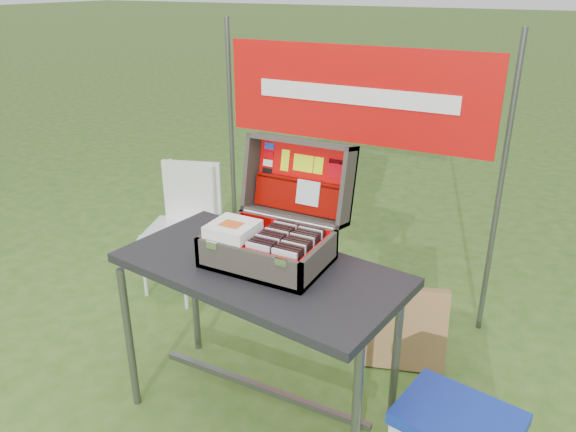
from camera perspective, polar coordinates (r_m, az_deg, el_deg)
The scene contains 94 objects.
ground at distance 2.94m, azimuth -2.73°, elevation -17.56°, with size 80.00×80.00×0.00m, color #325F19.
table at distance 2.62m, azimuth -2.77°, elevation -12.56°, with size 1.24×0.62×0.78m, color black, non-canonical shape.
table_top at distance 2.43m, azimuth -2.93°, elevation -5.46°, with size 1.24×0.62×0.04m, color black.
table_leg_fl at distance 2.76m, azimuth -15.83°, elevation -11.96°, with size 0.04×0.04×0.74m, color #59595B.
table_leg_fr at distance 2.27m, azimuth 6.90°, elevation -20.03°, with size 0.04×0.04×0.74m, color #59595B.
table_leg_bl at distance 3.08m, azimuth -9.50°, elevation -7.45°, with size 0.04×0.04×0.74m, color #59595B.
table_leg_br at distance 2.64m, azimuth 10.99°, elevation -13.21°, with size 0.04×0.04×0.74m, color #59595B.
table_brace at distance 2.79m, azimuth -2.66°, elevation -17.06°, with size 1.09×0.03×0.03m, color #59595B.
suitcase at distance 2.39m, azimuth -1.41°, elevation 0.85°, with size 0.50×0.52×0.47m, color #50483E, non-canonical shape.
suitcase_base_bottom at distance 2.43m, azimuth -2.05°, elevation -4.55°, with size 0.50×0.36×0.02m, color #50483E.
suitcase_base_wall_front at distance 2.28m, azimuth -4.19°, elevation -5.01°, with size 0.50×0.02×0.13m, color #50483E.
suitcase_base_wall_back at distance 2.54m, azimuth -0.17°, elevation -1.84°, with size 0.50×0.02×0.13m, color #50483E.
suitcase_base_wall_left at distance 2.53m, azimuth -6.83°, elevation -2.18°, with size 0.02×0.36×0.13m, color #50483E.
suitcase_base_wall_right at distance 2.31m, azimuth 3.16°, elevation -4.58°, with size 0.02×0.36×0.13m, color #50483E.
suitcase_liner_floor at distance 2.43m, azimuth -2.05°, elevation -4.28°, with size 0.46×0.32×0.01m, color #E60001.
suitcase_latch_left at distance 2.33m, azimuth -7.75°, elevation -2.96°, with size 0.05×0.01×0.03m, color silver.
suitcase_latch_right at distance 2.17m, azimuth -0.73°, elevation -4.73°, with size 0.05×0.01×0.03m, color silver.
suitcase_hinge at distance 2.52m, azimuth -0.07°, elevation -0.36°, with size 0.02×0.02×0.45m, color silver.
suitcase_lid_back at distance 2.60m, azimuth 1.59°, elevation 3.89°, with size 0.50×0.36×0.02m, color #50483E.
suitcase_lid_rim_far at distance 2.53m, azimuth 1.43°, elevation 7.57°, with size 0.50×0.02×0.13m, color #50483E.
suitcase_lid_rim_near at distance 2.58m, azimuth 0.64°, elevation 0.07°, with size 0.50×0.02×0.13m, color #50483E.
suitcase_lid_rim_left at distance 2.66m, azimuth -3.63°, elevation 4.58°, with size 0.02×0.36×0.13m, color #50483E.
suitcase_lid_rim_right at distance 2.46m, azimuth 6.07°, elevation 2.90°, with size 0.02×0.36×0.13m, color #50483E.
suitcase_lid_liner at distance 2.59m, azimuth 1.46°, elevation 3.87°, with size 0.46×0.32×0.01m, color #E60001.
suitcase_liner_wall_front at distance 2.28m, azimuth -4.03°, elevation -4.66°, with size 0.46×0.01×0.11m, color #E60001.
suitcase_liner_wall_back at distance 2.53m, azimuth -0.31°, elevation -1.74°, with size 0.46×0.01×0.11m, color #E60001.
suitcase_liner_wall_left at distance 2.51m, azimuth -6.60°, elevation -2.04°, with size 0.01×0.32×0.11m, color #E60001.
suitcase_liner_wall_right at distance 2.31m, azimuth 2.88°, elevation -4.29°, with size 0.01×0.32×0.11m, color #E60001.
suitcase_lid_pocket at distance 2.58m, azimuth 1.09°, elevation 2.02°, with size 0.44×0.14×0.03m, color #750500.
suitcase_pocket_edge at distance 2.57m, azimuth 1.19°, elevation 3.58°, with size 0.43×0.02×0.02m, color #750500.
suitcase_pocket_cd at distance 2.54m, azimuth 2.06°, elevation 2.37°, with size 0.11×0.11×0.01m, color silver.
lid_sticker_cc_a at distance 2.65m, azimuth -1.90°, elevation 7.12°, with size 0.05×0.03×0.00m, color #1933B2.
lid_sticker_cc_b at distance 2.66m, azimuth -1.98°, elevation 6.27°, with size 0.05×0.03×0.00m, color #BF010B.
lid_sticker_cc_c at distance 2.66m, azimuth -2.06°, elevation 5.41°, with size 0.05×0.03×0.00m, color white.
lid_sticker_cc_d at distance 2.67m, azimuth -2.14°, elevation 4.56°, with size 0.05×0.03×0.00m, color black.
lid_card_neon_tall at distance 2.62m, azimuth -0.29°, elevation 5.68°, with size 0.04×0.10×0.00m, color #D9FA13.
lid_card_neon_main at distance 2.57m, azimuth 1.57°, elevation 5.39°, with size 0.10×0.08×0.00m, color #D9FA13.
lid_card_neon_small at distance 2.54m, azimuth 3.11°, elevation 5.14°, with size 0.04×0.08×0.00m, color #D9FA13.
lid_sticker_band at distance 2.51m, azimuth 4.98°, elevation 4.83°, with size 0.09×0.09×0.00m, color #BF010B.
lid_sticker_band_bar at distance 2.51m, azimuth 5.06°, elevation 5.51°, with size 0.08×0.02×0.00m, color black.
cd_left_0 at distance 2.28m, azimuth -3.07°, elevation -4.33°, with size 0.11×0.01×0.13m, color silver.
cd_left_1 at distance 2.29m, azimuth -2.82°, elevation -4.13°, with size 0.11×0.01×0.13m, color black.
cd_left_2 at distance 2.31m, azimuth -2.57°, elevation -3.93°, with size 0.11×0.01×0.13m, color black.
cd_left_3 at distance 2.32m, azimuth -2.33°, elevation -3.74°, with size 0.11×0.01×0.13m, color black.
cd_left_4 at distance 2.34m, azimuth -2.08°, elevation -3.55°, with size 0.11×0.01×0.13m, color silver.
cd_left_5 at distance 2.36m, azimuth -1.84°, elevation -3.36°, with size 0.11×0.01×0.13m, color black.
cd_left_6 at distance 2.37m, azimuth -1.61°, elevation -3.17°, with size 0.11×0.01×0.13m, color black.
cd_left_7 at distance 2.39m, azimuth -1.38°, elevation -2.99°, with size 0.11×0.01×0.13m, color black.
cd_left_8 at distance 2.40m, azimuth -1.15°, elevation -2.80°, with size 0.11×0.01×0.13m, color silver.
cd_left_9 at distance 2.42m, azimuth -0.92°, elevation -2.62°, with size 0.11×0.01×0.13m, color black.
cd_left_10 at distance 2.43m, azimuth -0.70°, elevation -2.44°, with size 0.11×0.01×0.13m, color black.
cd_left_11 at distance 2.45m, azimuth -0.48°, elevation -2.27°, with size 0.11×0.01×0.13m, color black.
cd_left_12 at distance 2.46m, azimuth -0.26°, elevation -2.10°, with size 0.11×0.01×0.13m, color silver.
cd_left_13 at distance 2.48m, azimuth -0.05°, elevation -1.92°, with size 0.11×0.01×0.13m, color black.
cd_right_0 at distance 2.23m, azimuth -0.38°, elevation -5.01°, with size 0.11×0.01×0.13m, color silver.
cd_right_1 at distance 2.24m, azimuth -0.14°, elevation -4.80°, with size 0.11×0.01×0.13m, color black.
cd_right_2 at distance 2.26m, azimuth 0.10°, elevation -4.59°, with size 0.11×0.01×0.13m, color black.
cd_right_3 at distance 2.27m, azimuth 0.33°, elevation -4.38°, with size 0.11×0.01×0.13m, color black.
cd_right_4 at distance 2.29m, azimuth 0.56°, elevation -4.18°, with size 0.11×0.01×0.13m, color silver.
cd_right_5 at distance 2.30m, azimuth 0.79°, elevation -3.98°, with size 0.11×0.01×0.13m, color black.
cd_right_6 at distance 2.32m, azimuth 1.01°, elevation -3.79°, with size 0.11×0.01×0.13m, color black.
cd_right_7 at distance 2.34m, azimuth 1.23°, elevation -3.59°, with size 0.11×0.01×0.13m, color black.
cd_right_8 at distance 2.35m, azimuth 1.44°, elevation -3.40°, with size 0.11×0.01×0.13m, color silver.
cd_right_9 at distance 2.37m, azimuth 1.66°, elevation -3.21°, with size 0.11×0.01×0.13m, color black.
cd_right_10 at distance 2.38m, azimuth 1.87°, elevation -3.03°, with size 0.11×0.01×0.13m, color black.
cd_right_11 at distance 2.40m, azimuth 2.08°, elevation -2.84°, with size 0.11×0.01×0.13m, color black.
cd_right_12 at distance 2.42m, azimuth 2.28°, elevation -2.66°, with size 0.11×0.01×0.13m, color silver.
cd_right_13 at distance 2.43m, azimuth 2.48°, elevation -2.48°, with size 0.11×0.01×0.13m, color black.
songbook_0 at distance 2.39m, azimuth -5.61°, elevation -1.81°, with size 0.19×0.19×0.01m, color white.
songbook_1 at distance 2.39m, azimuth -5.61°, elevation -1.70°, with size 0.19×0.19×0.01m, color white.
songbook_2 at distance 2.38m, azimuth -5.62°, elevation -1.59°, with size 0.19×0.19×0.01m, color white.
songbook_3 at distance 2.38m, azimuth -5.62°, elevation -1.48°, with size 0.19×0.19×0.01m, color white.
songbook_4 at distance 2.38m, azimuth -5.63°, elevation -1.37°, with size 0.19×0.19×0.01m, color white.
songbook_5 at distance 2.38m, azimuth -5.63°, elevation -1.26°, with size 0.19×0.19×0.01m, color white.
songbook_6 at distance 2.38m, azimuth -5.64°, elevation -1.15°, with size 0.19×0.19×0.01m, color white.
songbook_7 at distance 2.37m, azimuth -5.64°, elevation -1.04°, with size 0.19×0.19×0.01m, color white.
songbook_8 at distance 2.37m, azimuth -5.64°, elevation -0.93°, with size 0.19×0.19×0.01m, color white.
songbook_9 at distance 2.37m, azimuth -5.65°, elevation -0.82°, with size 0.19×0.19×0.01m, color white.
songbook_graphic at distance 2.36m, azimuth -5.78°, elevation -0.82°, with size 0.09×0.07×0.00m, color #D85919.
cooler_lid at distance 2.36m, azimuth 16.96°, elevation -19.11°, with size 0.44×0.34×0.05m, color navy.
chair at distance 3.64m, azimuth -11.16°, elevation -1.65°, with size 0.38×0.42×0.84m, color silver, non-canonical shape.
chair_seat at distance 3.63m, azimuth -11.17°, elevation -1.51°, with size 0.38×0.38×0.03m, color silver.
chair_backrest at distance 3.68m, azimuth -9.68°, elevation 2.50°, with size 0.38×0.03×0.40m, color silver.
chair_leg_fl at distance 3.72m, azimuth -14.45°, elevation -4.95°, with size 0.02×0.02×0.43m, color silver.
chair_leg_fr at distance 3.52m, azimuth -10.45°, elevation -6.19°, with size 0.02×0.02×0.43m, color silver.
chair_leg_bl at distance 3.93m, azimuth -11.33°, elevation -3.03°, with size 0.02×0.02×0.43m, color silver.
chair_leg_br at distance 3.75m, azimuth -7.43°, elevation -4.09°, with size 0.02×0.02×0.43m, color silver.
chair_upright_left at distance 3.78m, azimuth -11.64°, elevation 2.75°, with size 0.02×0.02×0.40m, color silver.
chair_upright_right at distance 3.60m, azimuth -7.59°, elevation 1.95°, with size 0.02×0.02×0.40m, color silver.
cardboard_box at distance 3.06m, azimuth 11.85°, elevation -11.10°, with size 0.42×0.07×0.44m, color olive.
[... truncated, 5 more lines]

